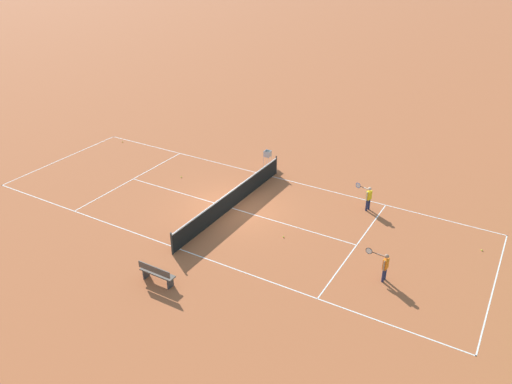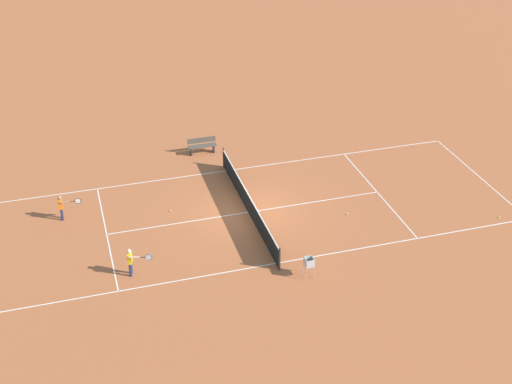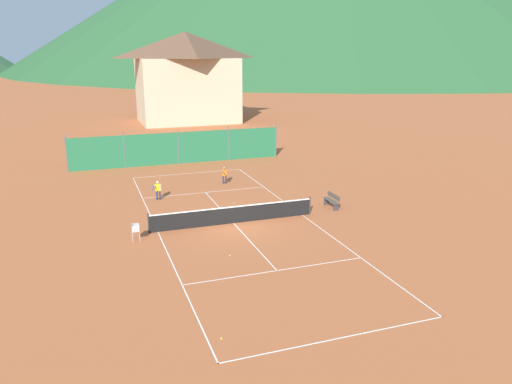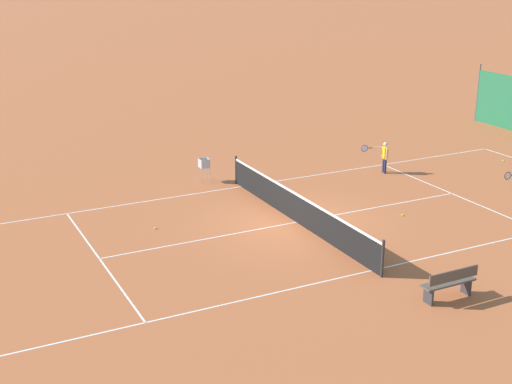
# 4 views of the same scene
# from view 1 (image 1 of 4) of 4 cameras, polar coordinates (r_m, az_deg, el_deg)

# --- Properties ---
(ground_plane) EXTENTS (600.00, 600.00, 0.00)m
(ground_plane) POSITION_cam_1_polar(r_m,az_deg,el_deg) (24.36, -2.79, -1.85)
(ground_plane) COLOR #B25B33
(court_line_markings) EXTENTS (8.25, 23.85, 0.01)m
(court_line_markings) POSITION_cam_1_polar(r_m,az_deg,el_deg) (24.36, -2.79, -1.85)
(court_line_markings) COLOR white
(court_line_markings) RESTS_ON ground
(tennis_net) EXTENTS (9.18, 0.08, 1.06)m
(tennis_net) POSITION_cam_1_polar(r_m,az_deg,el_deg) (24.12, -2.82, -0.82)
(tennis_net) COLOR #2D2D2D
(tennis_net) RESTS_ON ground
(player_far_baseline) EXTENTS (0.48, 1.00, 1.21)m
(player_far_baseline) POSITION_cam_1_polar(r_m,az_deg,el_deg) (19.81, 14.46, -8.07)
(player_far_baseline) COLOR #23284C
(player_far_baseline) RESTS_ON ground
(player_far_service) EXTENTS (0.65, 0.96, 1.23)m
(player_far_service) POSITION_cam_1_polar(r_m,az_deg,el_deg) (24.47, 12.68, -0.49)
(player_far_service) COLOR #23284C
(player_far_service) RESTS_ON ground
(tennis_ball_near_corner) EXTENTS (0.07, 0.07, 0.07)m
(tennis_ball_near_corner) POSITION_cam_1_polar(r_m,az_deg,el_deg) (22.10, 3.15, -5.13)
(tennis_ball_near_corner) COLOR #CCE033
(tennis_ball_near_corner) RESTS_ON ground
(tennis_ball_by_net_right) EXTENTS (0.07, 0.07, 0.07)m
(tennis_ball_by_net_right) POSITION_cam_1_polar(r_m,az_deg,el_deg) (33.16, -15.01, 5.55)
(tennis_ball_by_net_right) COLOR #CCE033
(tennis_ball_by_net_right) RESTS_ON ground
(tennis_ball_far_corner) EXTENTS (0.07, 0.07, 0.07)m
(tennis_ball_far_corner) POSITION_cam_1_polar(r_m,az_deg,el_deg) (23.24, 24.41, -6.08)
(tennis_ball_far_corner) COLOR #CCE033
(tennis_ball_far_corner) RESTS_ON ground
(tennis_ball_mid_court) EXTENTS (0.07, 0.07, 0.07)m
(tennis_ball_mid_court) POSITION_cam_1_polar(r_m,az_deg,el_deg) (27.64, -8.54, 1.71)
(tennis_ball_mid_court) COLOR #CCE033
(tennis_ball_mid_court) RESTS_ON ground
(ball_hopper) EXTENTS (0.36, 0.36, 0.89)m
(ball_hopper) POSITION_cam_1_polar(r_m,az_deg,el_deg) (28.59, 1.31, 4.30)
(ball_hopper) COLOR #B7B7BC
(ball_hopper) RESTS_ON ground
(courtside_bench) EXTENTS (0.36, 1.50, 0.84)m
(courtside_bench) POSITION_cam_1_polar(r_m,az_deg,el_deg) (19.56, -11.28, -9.10)
(courtside_bench) COLOR #51473D
(courtside_bench) RESTS_ON ground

